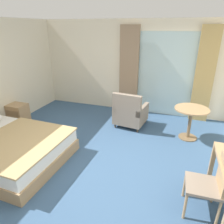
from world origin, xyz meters
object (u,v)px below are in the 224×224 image
object	(u,v)px
bed	(3,147)
desk_chair	(210,183)
round_cafe_table	(191,116)
armchair_by_window	(130,113)
nightstand	(18,115)

from	to	relation	value
bed	desk_chair	size ratio (longest dim) A/B	2.57
bed	round_cafe_table	xyz separation A→B (m)	(3.33, 2.02, 0.28)
desk_chair	armchair_by_window	xyz separation A→B (m)	(-1.66, 2.25, -0.14)
bed	round_cafe_table	bearing A→B (deg)	31.19
nightstand	round_cafe_table	bearing A→B (deg)	9.56
nightstand	round_cafe_table	world-z (taller)	round_cafe_table
desk_chair	armchair_by_window	world-z (taller)	armchair_by_window
bed	nightstand	size ratio (longest dim) A/B	4.16
nightstand	armchair_by_window	xyz separation A→B (m)	(2.73, 0.86, 0.08)
bed	nightstand	distance (m)	1.55
desk_chair	armchair_by_window	size ratio (longest dim) A/B	0.98
round_cafe_table	nightstand	bearing A→B (deg)	-170.44
nightstand	armchair_by_window	world-z (taller)	armchair_by_window
nightstand	round_cafe_table	distance (m)	4.21
desk_chair	armchair_by_window	distance (m)	2.79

